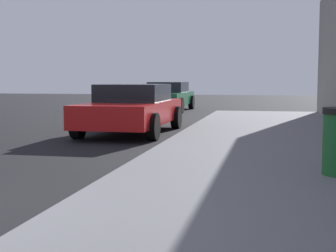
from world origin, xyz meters
The scene contains 2 objects.
car_red centered at (0.57, 8.74, 0.65)m, with size 2.05×4.44×1.27m.
car_green centered at (-0.37, 17.82, 0.65)m, with size 1.92×4.52×1.27m.
Camera 1 is at (4.10, -3.63, 1.41)m, focal length 52.76 mm.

